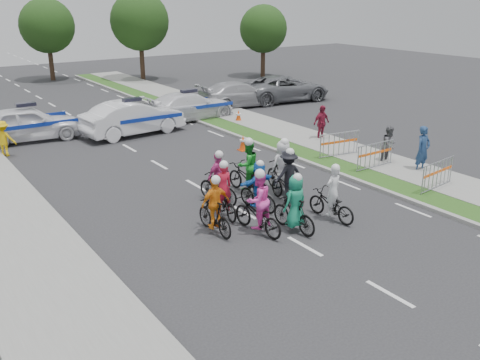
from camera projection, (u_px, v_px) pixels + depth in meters
ground at (305, 246)px, 14.79m from camera, size 90.00×90.00×0.00m
curb_right at (319, 167)px, 21.38m from camera, size 0.20×60.00×0.12m
grass_strip at (332, 164)px, 21.76m from camera, size 1.20×60.00×0.11m
sidewalk_right at (363, 156)px, 22.72m from camera, size 2.40×60.00×0.13m
sidewalk_left at (15, 238)px, 15.18m from camera, size 3.00×60.00×0.13m
rider_0 at (331, 201)px, 16.37m from camera, size 0.78×1.84×1.82m
rider_1 at (295, 209)px, 15.53m from camera, size 0.79×1.76×1.82m
rider_2 at (258, 209)px, 15.42m from camera, size 0.89×2.00×1.98m
rider_3 at (215, 211)px, 15.40m from camera, size 0.91×1.72×1.80m
rider_4 at (288, 182)px, 17.62m from camera, size 1.12×1.94×1.92m
rider_5 at (258, 189)px, 17.06m from camera, size 1.40×1.66×1.70m
rider_6 at (223, 198)px, 16.63m from camera, size 0.84×1.87×1.84m
rider_7 at (282, 172)px, 18.53m from camera, size 0.89×1.94×2.00m
rider_8 at (247, 173)px, 18.49m from camera, size 0.90×2.04×2.02m
rider_9 at (218, 183)px, 17.63m from camera, size 0.98×1.81×1.84m
police_car_0 at (28, 123)px, 25.12m from camera, size 5.03×2.54×1.64m
police_car_1 at (133, 118)px, 26.17m from camera, size 5.19×2.22×1.66m
police_car_2 at (189, 106)px, 29.32m from camera, size 5.32×2.41×1.51m
civilian_sedan at (239, 94)px, 32.65m from camera, size 5.39×2.50×1.53m
civilian_suv at (285, 88)px, 34.37m from camera, size 6.23×3.53×1.64m
spectator_0 at (423, 150)px, 20.62m from camera, size 0.67×0.44×1.83m
spectator_1 at (389, 145)px, 21.72m from camera, size 0.82×0.67×1.56m
spectator_2 at (321, 123)px, 25.12m from camera, size 1.01×0.48×1.68m
marshal_hiviz at (4, 139)px, 22.73m from camera, size 1.14×1.02×1.53m
barrier_0 at (437, 176)px, 18.72m from camera, size 2.04×0.73×1.12m
barrier_1 at (375, 157)px, 20.95m from camera, size 2.00×0.51×1.12m
barrier_2 at (339, 145)px, 22.49m from camera, size 2.05×0.77×1.12m
cone_0 at (243, 143)px, 23.69m from camera, size 0.40×0.40×0.70m
cone_1 at (238, 116)px, 28.75m from camera, size 0.40×0.40×0.70m
tree_1 at (140, 21)px, 41.41m from camera, size 4.55×4.55×6.82m
tree_2 at (263, 29)px, 43.34m from camera, size 3.85×3.85×5.77m
tree_4 at (47, 26)px, 41.43m from camera, size 4.20×4.20×6.30m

